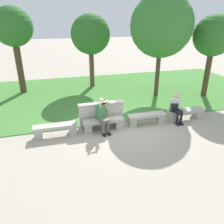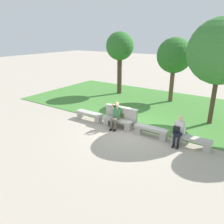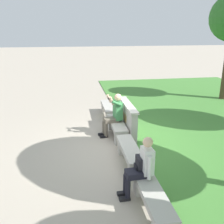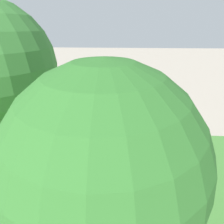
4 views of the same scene
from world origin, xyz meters
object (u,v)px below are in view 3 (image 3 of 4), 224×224
bench_near (117,127)px  bench_far (152,199)px  person_photographer (114,113)px  person_distant (142,166)px  bench_mid (130,153)px  backpack (141,165)px  bench_main (108,109)px

bench_near → bench_far: (3.65, 0.00, 0.00)m
person_photographer → person_distant: (3.15, 0.01, -0.06)m
bench_mid → person_distant: bearing=-3.0°
bench_mid → bench_far: 1.82m
bench_near → person_photographer: person_photographer is taller
bench_far → backpack: 0.73m
bench_main → bench_far: size_ratio=1.00×
person_distant → bench_mid: bearing=177.0°
bench_main → backpack: size_ratio=3.75×
person_photographer → person_distant: size_ratio=1.05×
person_distant → bench_near: bearing=178.8°
bench_far → bench_mid: bearing=180.0°
person_photographer → bench_main: bearing=177.5°
bench_main → bench_far: (5.47, 0.00, 0.00)m
bench_far → bench_near: bearing=180.0°
bench_near → backpack: 3.02m
bench_near → bench_mid: size_ratio=1.00×
person_distant → backpack: (-0.10, 0.02, -0.05)m
bench_near → bench_main: bearing=180.0°
bench_mid → person_distant: person_distant is taller
bench_far → person_photographer: person_photographer is taller
person_photographer → person_distant: 3.16m
bench_far → person_photographer: size_ratio=1.22×
bench_near → person_distant: (3.10, -0.07, 0.38)m
person_photographer → backpack: bearing=0.6°
bench_far → person_distant: size_ratio=1.27×
bench_mid → person_photographer: (-1.87, -0.08, 0.45)m
bench_main → person_distant: bearing=-0.8°
bench_main → bench_near: (1.82, 0.00, 0.00)m
bench_near → bench_mid: bearing=0.0°
bench_far → backpack: backpack is taller
person_distant → backpack: 0.11m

